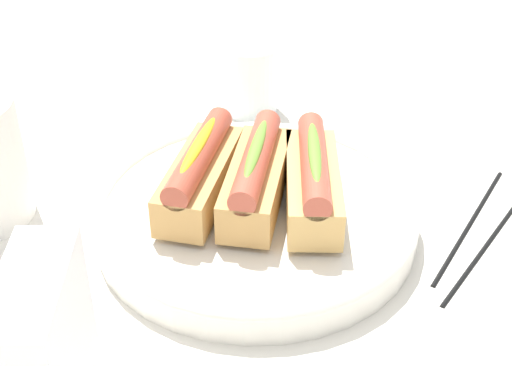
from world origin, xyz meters
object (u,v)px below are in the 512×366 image
at_px(hotdog_front, 313,180).
at_px(napkin_box, 48,362).
at_px(water_glass, 251,83).
at_px(hotdog_back, 256,176).
at_px(chopstick_far, 488,242).
at_px(serving_bowl, 256,213).
at_px(hotdog_side, 200,173).
at_px(chopstick_near, 470,223).

bearing_deg(hotdog_front, napkin_box, 143.81).
relative_size(water_glass, napkin_box, 0.60).
relative_size(hotdog_front, water_glass, 1.69).
xyz_separation_m(hotdog_back, chopstick_far, (-0.01, -0.23, -0.06)).
bearing_deg(hotdog_front, hotdog_back, 86.82).
xyz_separation_m(serving_bowl, chopstick_far, (-0.01, -0.23, -0.02)).
xyz_separation_m(hotdog_side, chopstick_near, (0.02, -0.27, -0.06)).
bearing_deg(napkin_box, chopstick_far, -60.38).
xyz_separation_m(hotdog_side, chopstick_far, (-0.01, -0.29, -0.06)).
xyz_separation_m(hotdog_back, chopstick_near, (0.02, -0.22, -0.06)).
bearing_deg(napkin_box, hotdog_front, -40.68).
xyz_separation_m(serving_bowl, water_glass, (0.25, 0.02, 0.02)).
distance_m(hotdog_back, chopstick_near, 0.23).
relative_size(hotdog_side, chopstick_far, 0.71).
bearing_deg(napkin_box, hotdog_side, -20.32).
distance_m(hotdog_back, hotdog_side, 0.06).
xyz_separation_m(serving_bowl, hotdog_front, (-0.00, -0.05, 0.04)).
bearing_deg(chopstick_far, water_glass, 76.33).
xyz_separation_m(water_glass, chopstick_near, (-0.23, -0.24, -0.04)).
xyz_separation_m(hotdog_front, chopstick_near, (0.02, -0.16, -0.06)).
bearing_deg(hotdog_back, hotdog_front, -93.18).
height_order(hotdog_back, water_glass, hotdog_back).
bearing_deg(hotdog_side, water_glass, -7.63).
bearing_deg(water_glass, hotdog_back, -175.05).
height_order(water_glass, napkin_box, napkin_box).
distance_m(hotdog_back, napkin_box, 0.28).
xyz_separation_m(hotdog_side, water_glass, (0.25, -0.03, -0.03)).
relative_size(serving_bowl, hotdog_side, 2.06).
bearing_deg(hotdog_side, hotdog_front, -93.18).
xyz_separation_m(hotdog_front, chopstick_far, (-0.01, -0.18, -0.06)).
height_order(water_glass, chopstick_near, water_glass).
bearing_deg(water_glass, chopstick_near, -133.89).
bearing_deg(chopstick_far, hotdog_front, 120.06).
height_order(napkin_box, chopstick_far, napkin_box).
height_order(serving_bowl, hotdog_side, hotdog_side).
xyz_separation_m(serving_bowl, napkin_box, (-0.25, 0.13, 0.06)).
distance_m(water_glass, napkin_box, 0.52).
bearing_deg(hotdog_side, hotdog_back, -93.18).
xyz_separation_m(hotdog_front, hotdog_side, (0.01, 0.11, 0.00)).
distance_m(napkin_box, chopstick_far, 0.44).
bearing_deg(hotdog_front, chopstick_far, -92.27).
distance_m(hotdog_front, napkin_box, 0.31).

